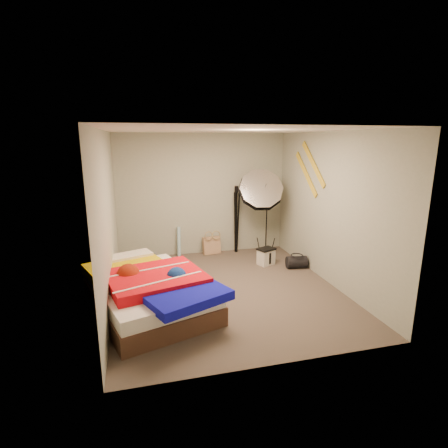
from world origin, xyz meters
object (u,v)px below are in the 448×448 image
object	(u,v)px
camera_tripod	(236,215)
camera_case	(266,257)
photo_umbrella	(261,191)
duffel_bag	(297,262)
wrapping_roll	(179,242)
tote_bag	(212,245)
bed	(149,290)

from	to	relation	value
camera_tripod	camera_case	bearing A→B (deg)	-68.86
photo_umbrella	duffel_bag	bearing A→B (deg)	-62.35
wrapping_roll	duffel_bag	xyz separation A→B (m)	(2.06, -1.26, -0.19)
wrapping_roll	camera_tripod	world-z (taller)	camera_tripod
tote_bag	bed	xyz separation A→B (m)	(-1.38, -2.23, 0.11)
camera_tripod	duffel_bag	bearing A→B (deg)	-55.50
wrapping_roll	photo_umbrella	distance (m)	1.98
duffel_bag	photo_umbrella	bearing A→B (deg)	124.70
camera_case	bed	bearing A→B (deg)	-172.56
camera_case	camera_tripod	bearing A→B (deg)	88.19
duffel_bag	camera_case	bearing A→B (deg)	153.82
photo_umbrella	tote_bag	bearing A→B (deg)	158.33
duffel_bag	photo_umbrella	size ratio (longest dim) A/B	0.20
duffel_bag	camera_tripod	size ratio (longest dim) A/B	0.26
wrapping_roll	bed	xyz separation A→B (m)	(-0.70, -2.27, -0.01)
tote_bag	wrapping_roll	size ratio (longest dim) A/B	0.61
photo_umbrella	camera_tripod	distance (m)	0.77
photo_umbrella	camera_tripod	world-z (taller)	photo_umbrella
tote_bag	camera_tripod	distance (m)	0.83
tote_bag	camera_case	bearing A→B (deg)	-52.98
tote_bag	camera_case	xyz separation A→B (m)	(0.89, -0.90, -0.04)
photo_umbrella	camera_tripod	size ratio (longest dim) A/B	1.33
tote_bag	wrapping_roll	xyz separation A→B (m)	(-0.69, 0.04, 0.12)
tote_bag	bed	size ratio (longest dim) A/B	0.16
tote_bag	bed	bearing A→B (deg)	-129.48
camera_case	camera_tripod	size ratio (longest dim) A/B	0.21
duffel_bag	photo_umbrella	distance (m)	1.57
duffel_bag	camera_tripod	xyz separation A→B (m)	(-0.84, 1.22, 0.71)
wrapping_roll	bed	size ratio (longest dim) A/B	0.26
bed	photo_umbrella	distance (m)	3.16
tote_bag	camera_tripod	world-z (taller)	camera_tripod
wrapping_roll	duffel_bag	world-z (taller)	wrapping_roll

